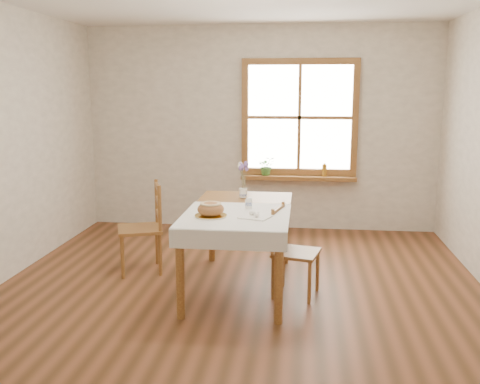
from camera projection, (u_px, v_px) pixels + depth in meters
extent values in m
plane|color=brown|center=(236.00, 299.00, 4.68)|extent=(5.00, 5.00, 0.00)
cube|color=white|center=(260.00, 129.00, 6.87)|extent=(4.50, 0.10, 2.60)
cube|color=white|center=(152.00, 230.00, 2.00)|extent=(4.50, 0.10, 2.60)
cube|color=olive|center=(301.00, 61.00, 6.61)|extent=(1.46, 0.08, 0.08)
cube|color=olive|center=(298.00, 172.00, 6.87)|extent=(1.46, 0.08, 0.08)
cube|color=olive|center=(245.00, 117.00, 6.82)|extent=(0.08, 0.08, 1.30)
cube|color=olive|center=(355.00, 118.00, 6.66)|extent=(0.08, 0.08, 1.30)
cube|color=olive|center=(299.00, 118.00, 6.74)|extent=(0.04, 0.06, 1.30)
cube|color=olive|center=(299.00, 118.00, 6.74)|extent=(1.30, 0.06, 0.04)
cube|color=white|center=(299.00, 117.00, 6.77)|extent=(1.30, 0.01, 1.30)
cube|color=olive|center=(298.00, 178.00, 6.83)|extent=(1.46, 0.20, 0.05)
cube|color=olive|center=(240.00, 211.00, 4.83)|extent=(0.90, 1.60, 0.05)
cylinder|color=olive|center=(180.00, 277.00, 4.23)|extent=(0.07, 0.07, 0.70)
cylinder|color=olive|center=(279.00, 281.00, 4.14)|extent=(0.07, 0.07, 0.70)
cylinder|color=olive|center=(212.00, 229.00, 5.67)|extent=(0.07, 0.07, 0.70)
cylinder|color=olive|center=(285.00, 231.00, 5.58)|extent=(0.07, 0.07, 0.70)
cube|color=white|center=(236.00, 216.00, 4.53)|extent=(0.91, 0.99, 0.01)
cylinder|color=white|center=(211.00, 216.00, 4.47)|extent=(0.31, 0.31, 0.01)
ellipsoid|color=#B2753F|center=(211.00, 208.00, 4.46)|extent=(0.22, 0.22, 0.12)
cube|color=white|center=(255.00, 217.00, 4.44)|extent=(0.29, 0.27, 0.01)
cylinder|color=white|center=(247.00, 204.00, 4.79)|extent=(0.05, 0.05, 0.08)
cylinder|color=white|center=(249.00, 203.00, 4.76)|extent=(0.06, 0.06, 0.10)
cylinder|color=white|center=(243.00, 194.00, 5.26)|extent=(0.08, 0.08, 0.09)
imported|color=#437D32|center=(267.00, 168.00, 6.85)|extent=(0.26, 0.28, 0.19)
cylinder|color=#9D6A1D|center=(324.00, 170.00, 6.77)|extent=(0.07, 0.07, 0.17)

